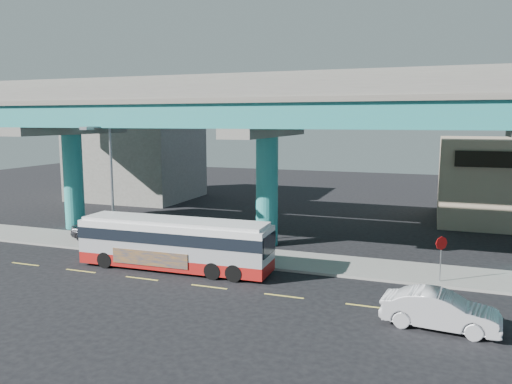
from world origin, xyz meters
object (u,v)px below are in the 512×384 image
(sedan, at_px, (440,310))
(street_lamp, at_px, (106,170))
(transit_bus, at_px, (175,242))
(parked_car, at_px, (99,231))
(stop_sign, at_px, (441,249))

(sedan, height_order, street_lamp, street_lamp)
(transit_bus, bearing_deg, sedan, -15.59)
(parked_car, height_order, stop_sign, stop_sign)
(sedan, distance_m, parked_car, 23.49)
(sedan, xyz_separation_m, parked_car, (-22.31, 7.34, 0.06))
(transit_bus, distance_m, parked_car, 8.92)
(street_lamp, bearing_deg, parked_car, 138.29)
(street_lamp, xyz_separation_m, stop_sign, (19.92, 0.75, -3.54))
(transit_bus, relative_size, street_lamp, 1.40)
(street_lamp, relative_size, stop_sign, 3.39)
(sedan, bearing_deg, transit_bus, 81.74)
(transit_bus, relative_size, stop_sign, 4.76)
(parked_car, relative_size, street_lamp, 0.50)
(sedan, bearing_deg, parked_car, 77.80)
(sedan, height_order, parked_car, sedan)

